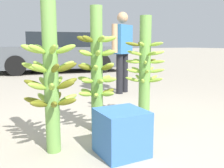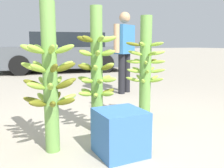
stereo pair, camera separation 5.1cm
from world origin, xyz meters
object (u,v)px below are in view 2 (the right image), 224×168
banana_stalk_center (97,69)px  parked_car (63,53)px  banana_stalk_right (145,68)px  banana_stalk_left (50,78)px  produce_crate (120,132)px  vendor_person (124,46)px

banana_stalk_center → parked_car: 6.18m
banana_stalk_right → parked_car: bearing=84.6°
banana_stalk_center → banana_stalk_left: bearing=-151.7°
banana_stalk_center → produce_crate: banana_stalk_center is taller
banana_stalk_right → parked_car: (0.57, 5.99, -0.03)m
banana_stalk_left → vendor_person: (1.87, 2.08, 0.24)m
banana_stalk_center → parked_car: (1.23, 6.06, -0.05)m
banana_stalk_right → parked_car: size_ratio=0.29×
vendor_person → parked_car: vendor_person is taller
banana_stalk_center → banana_stalk_right: banana_stalk_center is taller
banana_stalk_center → banana_stalk_right: 0.66m
produce_crate → vendor_person: bearing=60.6°
banana_stalk_center → vendor_person: 2.22m
banana_stalk_left → banana_stalk_center: 0.64m
banana_stalk_right → produce_crate: bearing=-135.6°
parked_car → produce_crate: size_ratio=11.38×
banana_stalk_right → vendor_person: vendor_person is taller
banana_stalk_center → produce_crate: 0.80m
banana_stalk_center → banana_stalk_right: size_ratio=1.05×
parked_car → produce_crate: parked_car is taller
banana_stalk_left → banana_stalk_center: (0.56, 0.30, 0.02)m
banana_stalk_left → vendor_person: vendor_person is taller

